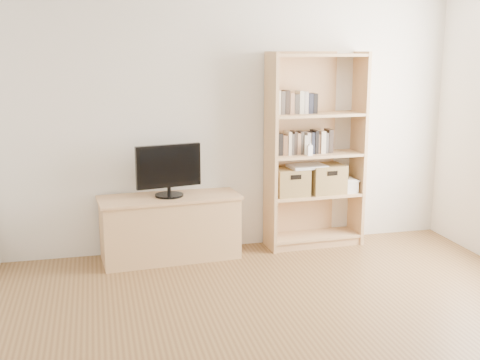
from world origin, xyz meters
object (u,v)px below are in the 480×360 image
object	(u,v)px
bookshelf	(315,151)
tv_stand	(170,229)
basket_left	(291,182)
basket_right	(326,179)
television	(169,171)
baby_monitor	(310,151)
laptop	(307,166)

from	to	relation	value
bookshelf	tv_stand	bearing A→B (deg)	-179.92
basket_left	basket_right	size ratio (longest dim) A/B	0.94
bookshelf	basket_right	world-z (taller)	bookshelf
basket_left	bookshelf	bearing A→B (deg)	0.16
tv_stand	television	size ratio (longest dim) A/B	2.06
baby_monitor	laptop	bearing A→B (deg)	69.55
television	basket_left	bearing A→B (deg)	-8.74
bookshelf	basket_left	distance (m)	0.39
baby_monitor	basket_right	size ratio (longest dim) A/B	0.28
basket_left	laptop	distance (m)	0.23
television	basket_left	world-z (taller)	television
television	laptop	size ratio (longest dim) A/B	1.72
basket_left	baby_monitor	bearing A→B (deg)	-35.19
television	baby_monitor	xyz separation A→B (m)	(1.37, -0.05, 0.14)
tv_stand	basket_right	bearing A→B (deg)	-2.14
tv_stand	basket_left	xyz separation A→B (m)	(1.22, 0.05, 0.38)
tv_stand	television	bearing A→B (deg)	0.00
baby_monitor	basket_right	distance (m)	0.40
television	laptop	bearing A→B (deg)	-9.00
basket_right	laptop	xyz separation A→B (m)	(-0.21, -0.02, 0.14)
basket_right	laptop	bearing A→B (deg)	179.78
bookshelf	television	bearing A→B (deg)	-179.92
basket_left	television	bearing A→B (deg)	178.82
baby_monitor	tv_stand	bearing A→B (deg)	165.63
tv_stand	basket_left	distance (m)	1.28
laptop	bookshelf	bearing A→B (deg)	5.03
basket_left	laptop	bearing A→B (deg)	-3.27
bookshelf	television	world-z (taller)	bookshelf
baby_monitor	basket_left	distance (m)	0.37
tv_stand	basket_right	distance (m)	1.64
bookshelf	basket_right	bearing A→B (deg)	-2.60
tv_stand	laptop	xyz separation A→B (m)	(1.39, 0.05, 0.53)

